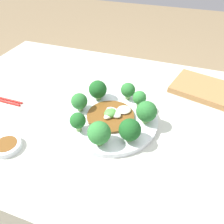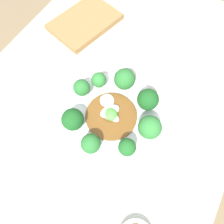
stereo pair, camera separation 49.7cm
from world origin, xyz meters
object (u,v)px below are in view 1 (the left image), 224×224
at_px(broccoli_south, 99,133).
at_px(broccoli_west, 79,101).
at_px(broccoli_southwest, 78,121).
at_px(broccoli_northeast, 139,98).
at_px(broccoli_east, 146,112).
at_px(cutting_board, 206,89).
at_px(broccoli_north, 128,90).
at_px(broccoli_northwest, 98,90).
at_px(plate, 112,119).
at_px(stirfry_center, 113,115).
at_px(broccoli_southeast, 130,130).
at_px(sauce_dish, 7,146).

bearing_deg(broccoli_south, broccoli_west, 134.96).
bearing_deg(broccoli_southwest, broccoli_south, -19.63).
relative_size(broccoli_southwest, broccoli_south, 0.85).
bearing_deg(broccoli_southwest, broccoli_northeast, 50.25).
bearing_deg(broccoli_east, cutting_board, 55.52).
height_order(broccoli_east, broccoli_south, same).
relative_size(broccoli_north, broccoli_northwest, 0.88).
height_order(broccoli_northwest, broccoli_northeast, broccoli_northwest).
relative_size(plate, broccoli_north, 4.90).
bearing_deg(broccoli_south, broccoli_northwest, 113.04).
bearing_deg(broccoli_south, stirfry_center, 90.58).
distance_m(broccoli_southeast, broccoli_west, 0.18).
xyz_separation_m(broccoli_west, stirfry_center, (0.10, 0.00, -0.02)).
bearing_deg(stirfry_center, cutting_board, 44.09).
xyz_separation_m(broccoli_southeast, cutting_board, (0.18, 0.31, -0.04)).
bearing_deg(plate, cutting_board, 44.29).
bearing_deg(broccoli_north, stirfry_center, -98.96).
relative_size(broccoli_west, stirfry_center, 0.41).
bearing_deg(plate, broccoli_northeast, 51.15).
bearing_deg(broccoli_west, broccoli_north, 40.67).
bearing_deg(broccoli_northeast, plate, -128.85).
xyz_separation_m(broccoli_south, sauce_dish, (-0.22, -0.08, -0.04)).
xyz_separation_m(broccoli_east, cutting_board, (0.16, 0.23, -0.04)).
bearing_deg(broccoli_south, broccoli_north, 85.96).
bearing_deg(plate, broccoli_southeast, -43.44).
xyz_separation_m(broccoli_north, cutting_board, (0.24, 0.15, -0.04)).
height_order(broccoli_northeast, broccoli_west, broccoli_west).
xyz_separation_m(plate, stirfry_center, (0.00, 0.00, 0.02)).
relative_size(broccoli_northwest, broccoli_southeast, 1.00).
xyz_separation_m(broccoli_northwest, broccoli_west, (-0.03, -0.07, -0.00)).
bearing_deg(broccoli_northwest, sauce_dish, -120.59).
relative_size(broccoli_north, sauce_dish, 0.75).
relative_size(broccoli_southeast, broccoli_west, 1.12).
distance_m(plate, broccoli_northwest, 0.11).
bearing_deg(cutting_board, broccoli_west, -145.10).
relative_size(broccoli_northeast, cutting_board, 0.21).
bearing_deg(sauce_dish, cutting_board, 42.22).
xyz_separation_m(plate, broccoli_south, (0.00, -0.10, 0.04)).
bearing_deg(plate, broccoli_south, -88.52).
height_order(broccoli_north, broccoli_west, same).
bearing_deg(broccoli_east, broccoli_northeast, 119.46).
relative_size(broccoli_northeast, broccoli_south, 0.81).
height_order(plate, broccoli_west, broccoli_west).
xyz_separation_m(broccoli_north, broccoli_northeast, (0.04, -0.03, -0.00)).
relative_size(broccoli_west, broccoli_south, 0.85).
distance_m(plate, broccoli_northeast, 0.10).
height_order(broccoli_west, broccoli_south, broccoli_south).
relative_size(broccoli_northeast, broccoli_west, 0.95).
height_order(plate, broccoli_northwest, broccoli_northwest).
bearing_deg(broccoli_northwest, broccoli_east, -18.67).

